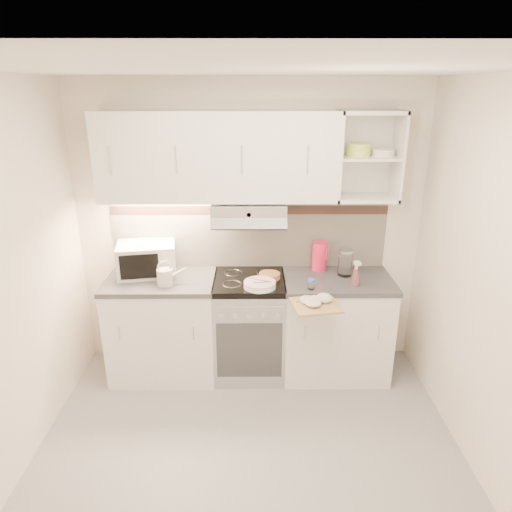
{
  "coord_description": "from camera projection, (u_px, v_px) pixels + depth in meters",
  "views": [
    {
      "loc": [
        0.03,
        -2.45,
        2.4
      ],
      "look_at": [
        0.06,
        0.95,
        1.16
      ],
      "focal_mm": 32.0,
      "sensor_mm": 36.0,
      "label": 1
    }
  ],
  "objects": [
    {
      "name": "microwave",
      "position": [
        147.0,
        259.0,
        3.9
      ],
      "size": [
        0.53,
        0.43,
        0.27
      ],
      "rotation": [
        0.0,
        0.0,
        0.17
      ],
      "color": "silver",
      "rests_on": "worktop_left"
    },
    {
      "name": "watering_can",
      "position": [
        166.0,
        276.0,
        3.7
      ],
      "size": [
        0.24,
        0.14,
        0.21
      ],
      "rotation": [
        0.0,
        0.0,
        0.31
      ],
      "color": "silver",
      "rests_on": "worktop_left"
    },
    {
      "name": "pink_pitcher",
      "position": [
        319.0,
        256.0,
        3.99
      ],
      "size": [
        0.14,
        0.13,
        0.26
      ],
      "rotation": [
        0.0,
        0.0,
        -0.36
      ],
      "color": "#EF1F52",
      "rests_on": "worktop_right"
    },
    {
      "name": "base_cabinet_right",
      "position": [
        335.0,
        327.0,
        4.01
      ],
      "size": [
        0.9,
        0.6,
        0.86
      ],
      "primitive_type": "cube",
      "color": "white",
      "rests_on": "ground"
    },
    {
      "name": "ground",
      "position": [
        249.0,
        462.0,
        3.12
      ],
      "size": [
        3.0,
        3.0,
        0.0
      ],
      "primitive_type": "plane",
      "color": "gray",
      "rests_on": "ground"
    },
    {
      "name": "bread_loaf",
      "position": [
        269.0,
        276.0,
        3.85
      ],
      "size": [
        0.18,
        0.18,
        0.04
      ],
      "primitive_type": "cylinder",
      "color": "#A67345",
      "rests_on": "electric_range"
    },
    {
      "name": "spray_bottle",
      "position": [
        356.0,
        275.0,
        3.69
      ],
      "size": [
        0.09,
        0.09,
        0.22
      ],
      "rotation": [
        0.0,
        0.0,
        0.25
      ],
      "color": "#D67682",
      "rests_on": "worktop_right"
    },
    {
      "name": "worktop_right",
      "position": [
        338.0,
        280.0,
        3.86
      ],
      "size": [
        0.92,
        0.62,
        0.04
      ],
      "primitive_type": "cube",
      "color": "#47474C",
      "rests_on": "base_cabinet_right"
    },
    {
      "name": "base_cabinet_left",
      "position": [
        164.0,
        328.0,
        4.0
      ],
      "size": [
        0.9,
        0.6,
        0.86
      ],
      "primitive_type": "cube",
      "color": "white",
      "rests_on": "ground"
    },
    {
      "name": "worktop_left",
      "position": [
        161.0,
        281.0,
        3.85
      ],
      "size": [
        0.92,
        0.62,
        0.04
      ],
      "primitive_type": "cube",
      "color": "#47474C",
      "rests_on": "base_cabinet_left"
    },
    {
      "name": "cutting_board",
      "position": [
        316.0,
        305.0,
        3.44
      ],
      "size": [
        0.39,
        0.36,
        0.02
      ],
      "primitive_type": "cube",
      "rotation": [
        0.0,
        0.0,
        0.18
      ],
      "color": "#B97C52",
      "rests_on": "base_cabinet_right"
    },
    {
      "name": "spice_jar",
      "position": [
        311.0,
        284.0,
        3.63
      ],
      "size": [
        0.06,
        0.06,
        0.09
      ],
      "rotation": [
        0.0,
        0.0,
        0.07
      ],
      "color": "silver",
      "rests_on": "worktop_right"
    },
    {
      "name": "electric_range",
      "position": [
        250.0,
        326.0,
        4.0
      ],
      "size": [
        0.6,
        0.6,
        0.9
      ],
      "color": "#B7B7BC",
      "rests_on": "ground"
    },
    {
      "name": "plate_stack",
      "position": [
        260.0,
        284.0,
        3.67
      ],
      "size": [
        0.26,
        0.26,
        0.05
      ],
      "rotation": [
        0.0,
        0.0,
        -0.3
      ],
      "color": "white",
      "rests_on": "electric_range"
    },
    {
      "name": "dish_towel",
      "position": [
        316.0,
        299.0,
        3.45
      ],
      "size": [
        0.27,
        0.24,
        0.06
      ],
      "primitive_type": null,
      "rotation": [
        0.0,
        0.0,
        -0.23
      ],
      "color": "silver",
      "rests_on": "cutting_board"
    },
    {
      "name": "room_shell",
      "position": [
        248.0,
        218.0,
        2.91
      ],
      "size": [
        3.04,
        2.84,
        2.52
      ],
      "color": "white",
      "rests_on": "ground"
    },
    {
      "name": "glass_jar",
      "position": [
        345.0,
        263.0,
        3.87
      ],
      "size": [
        0.12,
        0.12,
        0.23
      ],
      "rotation": [
        0.0,
        0.0,
        -0.43
      ],
      "color": "silver",
      "rests_on": "worktop_right"
    }
  ]
}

